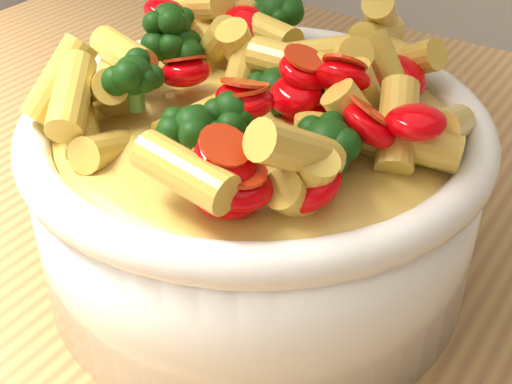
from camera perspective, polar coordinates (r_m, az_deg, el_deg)
The scene contains 3 objects.
table at distance 0.55m, azimuth 9.69°, elevation -14.40°, with size 1.20×0.80×0.90m.
serving_bowl at distance 0.44m, azimuth -0.00°, elevation 0.16°, with size 0.28×0.28×0.12m.
pasta_salad at distance 0.40m, azimuth -0.00°, elevation 8.80°, with size 0.22×0.22×0.05m.
Camera 1 is at (0.12, -0.35, 1.21)m, focal length 50.00 mm.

